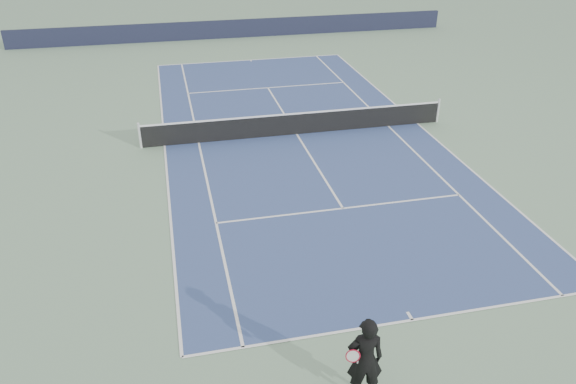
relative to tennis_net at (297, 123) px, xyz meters
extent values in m
plane|color=gray|center=(0.00, 0.00, -0.50)|extent=(80.00, 80.00, 0.00)
cube|color=#334778|center=(0.00, 0.00, -0.50)|extent=(10.97, 23.77, 0.01)
cylinder|color=silver|center=(-6.40, 0.00, 0.03)|extent=(0.10, 0.10, 1.07)
cylinder|color=silver|center=(6.40, 0.00, 0.03)|extent=(0.10, 0.10, 1.07)
cube|color=black|center=(0.00, 0.00, -0.04)|extent=(12.80, 0.03, 0.90)
cube|color=white|center=(0.00, 0.00, 0.43)|extent=(12.80, 0.04, 0.06)
cube|color=black|center=(0.00, 17.88, 0.10)|extent=(30.00, 0.25, 1.20)
imported|color=black|center=(-1.93, -13.74, 0.49)|extent=(0.83, 0.65, 2.00)
torus|color=#A70D26|center=(-2.21, -13.79, 0.68)|extent=(0.34, 0.18, 0.36)
cylinder|color=white|center=(-2.21, -13.79, 0.68)|extent=(0.29, 0.14, 0.32)
cylinder|color=white|center=(-2.09, -13.76, 0.42)|extent=(0.08, 0.13, 0.27)
camera|label=1|loc=(-5.22, -21.34, 8.66)|focal=35.00mm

